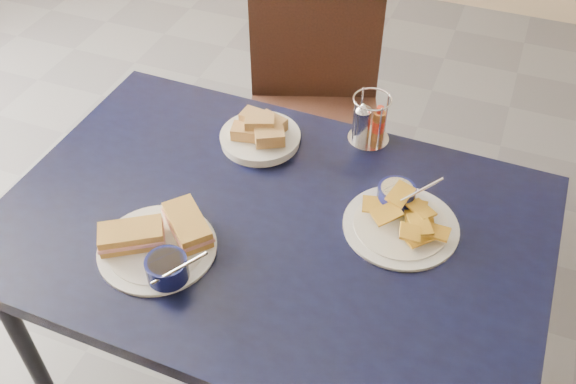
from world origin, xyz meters
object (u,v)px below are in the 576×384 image
(dining_table, at_px, (270,239))
(bread_basket, at_px, (260,134))
(condiment_caddy, at_px, (368,122))
(chair_far, at_px, (323,96))
(plantain_plate, at_px, (400,214))
(sandwich_plate, at_px, (160,243))

(dining_table, distance_m, bread_basket, 0.31)
(condiment_caddy, bearing_deg, chair_far, 121.77)
(chair_far, height_order, plantain_plate, chair_far)
(dining_table, relative_size, sandwich_plate, 4.26)
(chair_far, bearing_deg, dining_table, -80.43)
(plantain_plate, relative_size, bread_basket, 1.28)
(plantain_plate, distance_m, bread_basket, 0.44)
(chair_far, relative_size, sandwich_plate, 3.14)
(chair_far, distance_m, plantain_plate, 0.83)
(sandwich_plate, bearing_deg, dining_table, 41.69)
(dining_table, height_order, condiment_caddy, condiment_caddy)
(dining_table, xyz_separation_m, plantain_plate, (0.28, 0.11, 0.08))
(chair_far, height_order, sandwich_plate, chair_far)
(sandwich_plate, bearing_deg, bread_basket, 82.43)
(sandwich_plate, distance_m, plantain_plate, 0.55)
(plantain_plate, bearing_deg, bread_basket, 160.29)
(sandwich_plate, xyz_separation_m, condiment_caddy, (0.32, 0.55, 0.03))
(dining_table, distance_m, chair_far, 0.82)
(chair_far, relative_size, bread_basket, 4.53)
(chair_far, distance_m, bread_basket, 0.58)
(plantain_plate, bearing_deg, dining_table, -158.19)
(bread_basket, bearing_deg, plantain_plate, -19.71)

